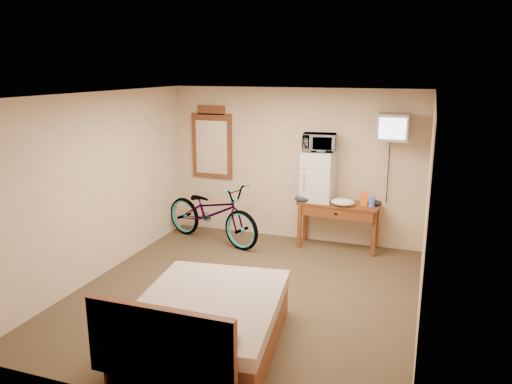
# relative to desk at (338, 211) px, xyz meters

# --- Properties ---
(room) EXTENTS (4.60, 4.64, 2.50)m
(room) POSITION_rel_desk_xyz_m (-0.81, -2.00, 0.63)
(room) COLOR #3F311F
(room) RESTS_ON ground
(desk) EXTENTS (1.29, 0.57, 0.75)m
(desk) POSITION_rel_desk_xyz_m (0.00, 0.00, 0.00)
(desk) COLOR brown
(desk) RESTS_ON floor
(mini_fridge) EXTENTS (0.50, 0.49, 0.79)m
(mini_fridge) POSITION_rel_desk_xyz_m (-0.35, 0.06, 0.52)
(mini_fridge) COLOR silver
(mini_fridge) RESTS_ON desk
(microwave) EXTENTS (0.55, 0.41, 0.28)m
(microwave) POSITION_rel_desk_xyz_m (-0.35, 0.06, 1.06)
(microwave) COLOR silver
(microwave) RESTS_ON mini_fridge
(snack_bag) EXTENTS (0.11, 0.07, 0.22)m
(snack_bag) POSITION_rel_desk_xyz_m (0.39, 0.01, 0.24)
(snack_bag) COLOR orange
(snack_bag) RESTS_ON desk
(blue_cup) EXTENTS (0.09, 0.09, 0.16)m
(blue_cup) POSITION_rel_desk_xyz_m (0.51, -0.04, 0.21)
(blue_cup) COLOR #4572EC
(blue_cup) RESTS_ON desk
(cloth_cream) EXTENTS (0.36, 0.28, 0.11)m
(cloth_cream) POSITION_rel_desk_xyz_m (0.09, -0.13, 0.19)
(cloth_cream) COLOR beige
(cloth_cream) RESTS_ON desk
(cloth_dark_a) EXTENTS (0.27, 0.20, 0.10)m
(cloth_dark_a) POSITION_rel_desk_xyz_m (-0.54, -0.11, 0.18)
(cloth_dark_a) COLOR black
(cloth_dark_a) RESTS_ON desk
(cloth_dark_b) EXTENTS (0.18, 0.15, 0.08)m
(cloth_dark_b) POSITION_rel_desk_xyz_m (0.57, 0.06, 0.17)
(cloth_dark_b) COLOR black
(cloth_dark_b) RESTS_ON desk
(crt_television) EXTENTS (0.47, 0.58, 0.39)m
(crt_television) POSITION_rel_desk_xyz_m (0.75, 0.02, 1.34)
(crt_television) COLOR black
(crt_television) RESTS_ON room
(wall_mirror) EXTENTS (0.73, 0.04, 1.24)m
(wall_mirror) POSITION_rel_desk_xyz_m (-2.26, 0.27, 0.92)
(wall_mirror) COLOR brown
(wall_mirror) RESTS_ON room
(bicycle) EXTENTS (2.03, 1.23, 1.01)m
(bicycle) POSITION_rel_desk_xyz_m (-2.01, -0.35, -0.12)
(bicycle) COLOR black
(bicycle) RESTS_ON floor
(bed) EXTENTS (1.62, 2.02, 0.90)m
(bed) POSITION_rel_desk_xyz_m (-0.73, -3.39, -0.32)
(bed) COLOR brown
(bed) RESTS_ON floor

